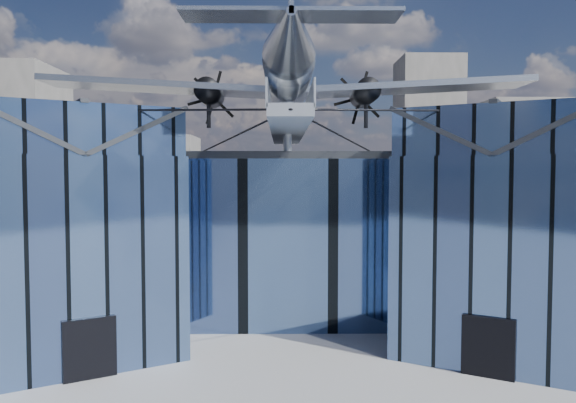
{
  "coord_description": "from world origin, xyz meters",
  "views": [
    {
      "loc": [
        -0.33,
        -27.97,
        8.77
      ],
      "look_at": [
        0.0,
        2.0,
        7.2
      ],
      "focal_mm": 35.0,
      "sensor_mm": 36.0,
      "label": 1
    }
  ],
  "objects": [
    {
      "name": "ground_plane",
      "position": [
        0.0,
        0.0,
        0.0
      ],
      "size": [
        120.0,
        120.0,
        0.0
      ],
      "primitive_type": "plane",
      "color": "gray"
    },
    {
      "name": "museum",
      "position": [
        0.0,
        5.82,
        5.54
      ],
      "size": [
        32.88,
        24.5,
        17.6
      ],
      "color": "#496494",
      "rests_on": "ground"
    },
    {
      "name": "bg_towers",
      "position": [
        1.45,
        50.49,
        10.01
      ],
      "size": [
        77.0,
        24.5,
        26.0
      ],
      "color": "slate",
      "rests_on": "ground"
    }
  ]
}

